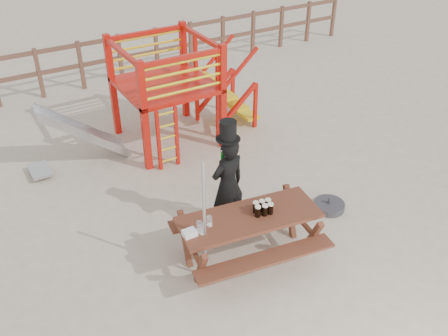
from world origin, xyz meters
TOP-DOWN VIEW (x-y plane):
  - ground at (0.00, 0.00)m, footprint 60.00×60.00m
  - back_fence at (0.00, 7.00)m, footprint 15.09×0.09m
  - playground_fort at (0.12, 3.58)m, footprint 4.71×1.84m
  - picnic_table at (-0.33, -0.17)m, footprint 2.16×1.65m
  - man_with_hat at (-0.22, 0.60)m, footprint 0.62×0.45m
  - metal_pole at (-1.05, -0.19)m, footprint 0.04×0.04m
  - parasol_base at (1.45, 0.12)m, footprint 0.51×0.51m
  - paper_bag at (-1.23, -0.11)m, footprint 0.18×0.14m
  - stout_pints at (-0.13, -0.20)m, footprint 0.29×0.22m
  - empty_glasses at (-1.02, -0.11)m, footprint 0.25×0.17m

SIDE VIEW (x-z plane):
  - ground at x=0.00m, z-range 0.00..0.00m
  - parasol_base at x=1.45m, z-range -0.05..0.17m
  - picnic_table at x=-0.33m, z-range 0.10..0.87m
  - back_fence at x=0.00m, z-range 0.14..1.34m
  - paper_bag at x=-1.23m, z-range 0.77..0.85m
  - man_with_hat at x=-0.22m, z-range -0.10..1.77m
  - empty_glasses at x=-1.02m, z-range 0.76..0.91m
  - stout_pints at x=-0.13m, z-range 0.77..0.94m
  - metal_pole at x=-1.05m, z-range 0.00..1.90m
  - playground_fort at x=0.12m, z-range 0.02..2.12m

